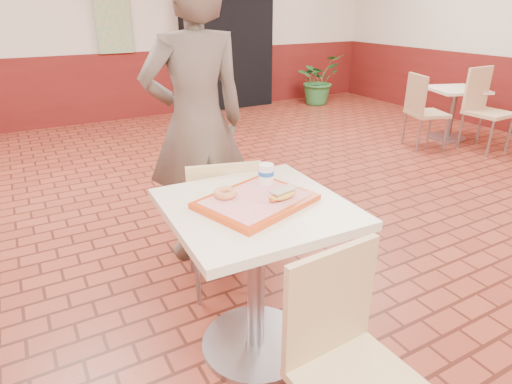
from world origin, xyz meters
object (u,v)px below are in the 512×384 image
main_table (256,255)px  ring_donut (225,193)px  paper_cup (266,173)px  customer (197,124)px  long_john_donut (283,194)px  second_table (453,105)px  potted_plant (318,80)px  chair_second_left (422,108)px  chair_main_front (347,357)px  chair_second_front (484,105)px  chair_main_back (222,220)px  serving_tray (256,201)px

main_table → ring_donut: (-0.11, 0.08, 0.32)m
ring_donut → paper_cup: bearing=12.0°
customer → ring_donut: 0.98m
long_john_donut → second_table: (4.04, 2.15, -0.43)m
customer → long_john_donut: bearing=91.4°
paper_cup → potted_plant: bearing=50.6°
main_table → second_table: main_table is taller
customer → chair_second_left: bearing=-160.5°
paper_cup → second_table: paper_cup is taller
chair_main_front → chair_second_front: (4.06, 2.29, 0.05)m
chair_second_left → chair_main_front: bearing=146.3°
customer → chair_second_front: size_ratio=1.94×
chair_main_front → chair_main_back: (0.06, 1.19, -0.00)m
second_table → ring_donut: bearing=-154.7°
ring_donut → second_table: bearing=25.3°
chair_main_back → main_table: bearing=98.2°
ring_donut → chair_second_left: bearing=28.4°
customer → serving_tray: (-0.13, -1.03, -0.10)m
chair_main_back → long_john_donut: 0.71m
chair_second_left → main_table: bearing=138.7°
customer → second_table: 4.17m
potted_plant → long_john_donut: bearing=-128.5°
chair_main_front → potted_plant: chair_main_front is taller
chair_main_front → serving_tray: chair_main_front is taller
serving_tray → long_john_donut: (0.10, -0.06, 0.04)m
chair_main_front → serving_tray: size_ratio=1.84×
ring_donut → long_john_donut: bearing=-34.4°
main_table → chair_second_front: bearing=21.8°
second_table → chair_second_left: size_ratio=0.74×
serving_tray → second_table: (4.14, 2.09, -0.40)m
ring_donut → chair_second_left: size_ratio=0.12×
long_john_donut → second_table: size_ratio=0.24×
chair_main_front → potted_plant: bearing=51.2°
paper_cup → chair_main_front: bearing=-98.8°
second_table → main_table: bearing=-153.2°
main_table → chair_second_front: (4.07, 1.62, -0.01)m
paper_cup → chair_second_front: bearing=20.7°
chair_main_back → potted_plant: bearing=-117.2°
main_table → paper_cup: size_ratio=8.72×
chair_second_left → second_table: bearing=-65.6°
long_john_donut → second_table: bearing=28.1°
main_table → chair_main_back: 0.53m
chair_second_left → potted_plant: (0.46, 2.72, -0.07)m
chair_main_front → main_table: bearing=87.6°
long_john_donut → chair_second_left: (3.36, 2.08, -0.38)m
chair_main_back → ring_donut: bearing=83.2°
ring_donut → potted_plant: bearing=49.1°
customer → ring_donut: customer is taller
main_table → potted_plant: 6.15m
second_table → chair_main_front: bearing=-146.3°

